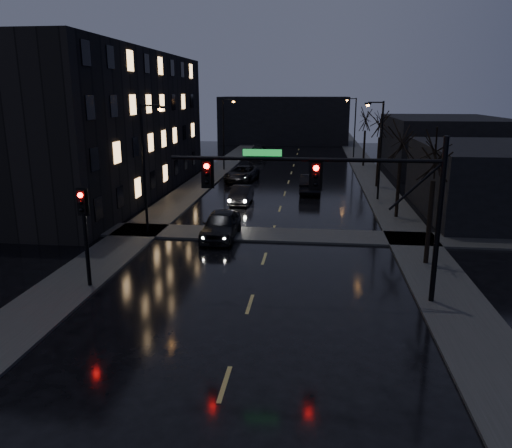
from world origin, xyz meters
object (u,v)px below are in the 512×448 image
(oncoming_car_a, at_px, (221,225))
(lead_car, at_px, (311,183))
(oncoming_car_b, at_px, (241,195))
(oncoming_car_d, at_px, (258,152))
(oncoming_car_c, at_px, (242,173))

(oncoming_car_a, xyz_separation_m, lead_car, (5.28, 15.11, -0.00))
(oncoming_car_b, height_order, oncoming_car_d, oncoming_car_d)
(oncoming_car_d, bearing_deg, oncoming_car_b, -85.09)
(oncoming_car_b, distance_m, oncoming_car_d, 29.07)
(oncoming_car_a, xyz_separation_m, oncoming_car_c, (-1.70, 20.47, -0.09))
(oncoming_car_d, bearing_deg, oncoming_car_a, -85.77)
(oncoming_car_a, bearing_deg, oncoming_car_c, 94.86)
(oncoming_car_b, height_order, oncoming_car_c, oncoming_car_c)
(oncoming_car_c, relative_size, lead_car, 1.07)
(oncoming_car_c, distance_m, lead_car, 8.80)
(oncoming_car_d, bearing_deg, lead_car, -71.64)
(oncoming_car_d, relative_size, lead_car, 1.05)
(oncoming_car_a, distance_m, oncoming_car_c, 20.54)
(oncoming_car_a, bearing_deg, lead_car, 70.86)
(oncoming_car_b, bearing_deg, oncoming_car_d, 95.30)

